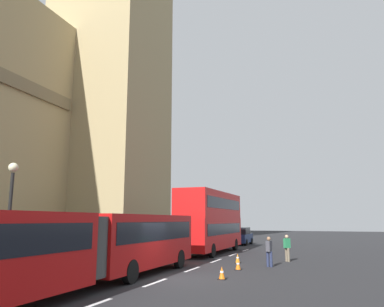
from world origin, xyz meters
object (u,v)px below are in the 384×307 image
Objects in this scene: double_decker_bus at (211,219)px; traffic_cone_east at (238,258)px; traffic_cone_middle at (238,264)px; street_lamp at (10,211)px; pedestrian_by_kerb at (287,247)px; sedan_lead at (241,236)px; pedestrian_near_cones at (269,251)px; articulated_bus at (77,244)px; traffic_cone_west at (222,273)px.

traffic_cone_east is (-6.18, -3.63, -2.43)m from double_decker_bus.
traffic_cone_middle is 0.11× the size of street_lamp.
street_lamp is at bearing 138.08° from pedestrian_by_kerb.
sedan_lead is 2.60× the size of pedestrian_near_cones.
articulated_bus reaches higher than pedestrian_near_cones.
traffic_cone_east is at bearing -168.09° from sedan_lead.
pedestrian_by_kerb is at bearing -11.95° from pedestrian_near_cones.
traffic_cone_east is 0.34× the size of pedestrian_near_cones.
articulated_bus is 11.01× the size of pedestrian_near_cones.
traffic_cone_middle is at bearing -166.47° from traffic_cone_east.
sedan_lead is (11.21, 0.04, -1.80)m from double_decker_bus.
pedestrian_by_kerb reaches higher than traffic_cone_west.
sedan_lead is 17.79m from traffic_cone_east.
traffic_cone_east is 3.50m from pedestrian_by_kerb.
sedan_lead is at bearing 11.91° from traffic_cone_east.
street_lamp reaches higher than pedestrian_near_cones.
pedestrian_near_cones is at bearing -120.41° from traffic_cone_east.
double_decker_bus is 11.35m from sedan_lead.
pedestrian_by_kerb is (8.52, -2.03, 0.63)m from traffic_cone_west.
street_lamp is at bearing 131.20° from pedestrian_near_cones.
double_decker_bus is at bearing 37.83° from pedestrian_near_cones.
double_decker_bus is 10.58m from traffic_cone_middle.
double_decker_bus is 6.47× the size of pedestrian_near_cones.
double_decker_bus reaches higher than pedestrian_by_kerb.
sedan_lead is 24.39m from traffic_cone_west.
sedan_lead is 16.77m from pedestrian_by_kerb.
street_lamp is at bearing 128.76° from traffic_cone_middle.
street_lamp is 16.56m from pedestrian_by_kerb.
double_decker_bus is at bearing 30.38° from traffic_cone_east.
pedestrian_near_cones is at bearing -142.17° from double_decker_bus.
traffic_cone_east is at bearing -38.35° from street_lamp.
double_decker_bus reaches higher than pedestrian_near_cones.
articulated_bus is at bearing -179.99° from double_decker_bus.
double_decker_bus is 18.85× the size of traffic_cone_middle.
street_lamp is 3.12× the size of pedestrian_near_cones.
sedan_lead is 0.83× the size of street_lamp.
double_decker_bus reaches higher than articulated_bus.
articulated_bus is 11.01× the size of pedestrian_by_kerb.
traffic_cone_west is (4.70, -4.43, -1.46)m from articulated_bus.
street_lamp reaches higher than articulated_bus.
traffic_cone_middle is at bearing 143.16° from pedestrian_near_cones.
sedan_lead is (28.67, 0.05, -0.83)m from articulated_bus.
articulated_bus is at bearing -179.91° from sedan_lead.
pedestrian_by_kerb is at bearing -55.62° from traffic_cone_east.
pedestrian_by_kerb is at bearing -26.06° from articulated_bus.
traffic_cone_east is at bearing 7.02° from traffic_cone_west.
sedan_lead reaches higher than traffic_cone_middle.
traffic_cone_west is 1.00× the size of traffic_cone_middle.
double_decker_bus is (17.45, 0.00, 0.96)m from articulated_bus.
pedestrian_near_cones is at bearing -36.84° from traffic_cone_middle.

